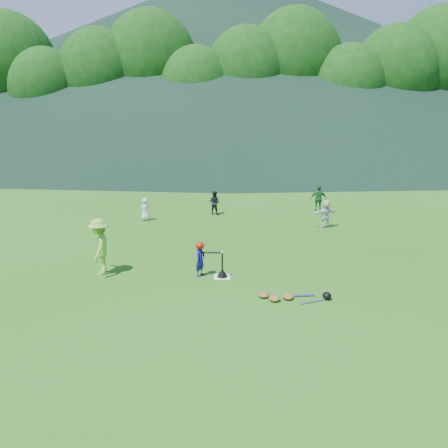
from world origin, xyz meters
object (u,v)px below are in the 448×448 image
adult_coach (100,247)px  batting_tee (222,273)px  fielder_b (214,203)px  equipment_pile (288,296)px  home_plate (222,277)px  fielder_d (326,214)px  fielder_a (145,209)px  fielder_c (319,199)px  batter_child (200,259)px

adult_coach → batting_tee: size_ratio=2.38×
fielder_b → equipment_pile: (2.20, -9.25, -0.47)m
home_plate → fielder_d: fielder_d is taller
fielder_a → batting_tee: (3.44, -6.60, -0.35)m
equipment_pile → fielder_c: bearing=75.2°
fielder_d → batter_child: bearing=30.0°
fielder_b → fielder_a: bearing=44.3°
batter_child → adult_coach: 2.87m
fielder_b → equipment_pile: fielder_b is taller
fielder_b → equipment_pile: bearing=125.0°
home_plate → fielder_d: 6.86m
fielder_c → fielder_a: bearing=24.0°
fielder_a → fielder_c: bearing=-167.4°
equipment_pile → fielder_a: bearing=122.4°
home_plate → equipment_pile: (1.67, -1.44, 0.06)m
batting_tee → fielder_a: bearing=117.5°
fielder_a → fielder_b: bearing=-157.1°
batter_child → fielder_a: size_ratio=1.01×
batting_tee → batter_child: bearing=170.4°
fielder_a → fielder_b: size_ratio=0.90×
fielder_b → fielder_c: (4.78, 0.47, 0.09)m
adult_coach → batting_tee: 3.54m
batter_child → batting_tee: batter_child is taller
fielder_a → equipment_pile: fielder_a is taller
batter_child → fielder_b: 7.71m
batter_child → fielder_d: bearing=-12.9°
adult_coach → fielder_d: (7.47, 5.32, -0.25)m
batter_child → fielder_b: fielder_b is taller
fielder_b → equipment_pile: 9.52m
home_plate → batter_child: (-0.62, 0.11, 0.48)m
fielder_b → fielder_c: size_ratio=0.85×
batter_child → batting_tee: size_ratio=1.43×
fielder_b → adult_coach: bearing=90.5°
batter_child → fielder_d: size_ratio=0.86×
fielder_c → fielder_d: 2.75m
adult_coach → fielder_a: adult_coach is taller
home_plate → fielder_b: size_ratio=0.42×
fielder_a → equipment_pile: (5.10, -8.04, -0.41)m
batting_tee → equipment_pile: batting_tee is taller
equipment_pile → fielder_b: bearing=103.4°
batter_child → fielder_c: 9.52m
batter_child → fielder_c: (4.86, 8.18, 0.14)m
batting_tee → equipment_pile: size_ratio=0.38×
adult_coach → equipment_pile: 5.45m
adult_coach → fielder_b: (2.93, 7.59, -0.27)m
batter_child → fielder_c: size_ratio=0.77×
fielder_c → batting_tee: fielder_c is taller
adult_coach → fielder_b: adult_coach is taller
equipment_pile → batter_child: bearing=146.0°
batter_child → adult_coach: bearing=115.0°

